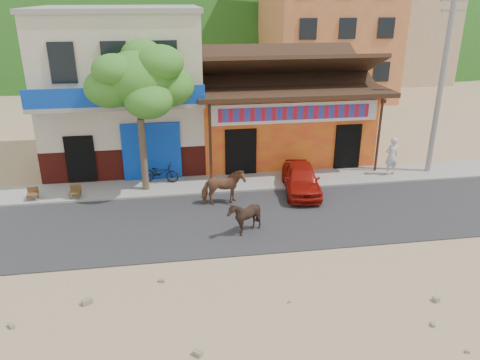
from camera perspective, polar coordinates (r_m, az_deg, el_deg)
The scene contains 16 objects.
ground at distance 15.23m, azimuth 5.72°, elevation -8.84°, with size 120.00×120.00×0.00m, color #9E825B.
road at distance 17.35m, azimuth 3.70°, elevation -4.64°, with size 60.00×5.00×0.04m, color #28282B.
sidewalk at distance 20.46m, azimuth 1.61°, elevation -0.24°, with size 60.00×2.00×0.12m, color gray.
dance_club at distance 24.04m, azimuth 4.66°, elevation 7.43°, with size 8.00×6.00×3.60m, color orange.
cafe_building at distance 23.12m, azimuth -13.94°, elevation 10.62°, with size 7.00×6.00×7.00m, color beige.
apartment_front at distance 38.76m, azimuth 10.52°, elevation 18.88°, with size 9.00×9.00×12.00m, color #CC723F.
apartment_rear at distance 47.83m, azimuth 18.74°, elevation 17.43°, with size 8.00×8.00×10.00m, color tan.
tree at distance 19.05m, azimuth -12.03°, elevation 7.30°, with size 3.00×3.00×6.00m, color #2D721E, non-canonical shape.
utility_pole at distance 22.30m, azimuth 23.33°, elevation 10.74°, with size 0.24×0.24×8.00m, color gray.
cow_tan at distance 18.12m, azimuth -2.06°, elevation -0.91°, with size 0.76×1.66×1.40m, color brown.
cow_dark at distance 15.94m, azimuth 0.54°, elevation -4.49°, with size 1.02×1.15×1.27m, color black.
red_car at distance 19.46m, azimuth 7.46°, elevation 0.19°, with size 1.39×3.46×1.18m, color #9E140B.
scooter at distance 20.45m, azimuth -9.72°, elevation 0.90°, with size 0.57×1.62×0.85m, color black.
pedestrian at distance 21.93m, azimuth 18.00°, elevation 2.78°, with size 0.63×0.41×1.73m, color silver.
cafe_chair_left at distance 20.15m, azimuth -24.07°, elevation -1.03°, with size 0.42×0.42×0.89m, color #532F1B, non-canonical shape.
cafe_chair_right at distance 19.70m, azimuth -19.56°, elevation -0.81°, with size 0.43×0.43×0.92m, color #4E361A, non-canonical shape.
Camera 1 is at (-3.49, -12.65, 7.72)m, focal length 35.00 mm.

